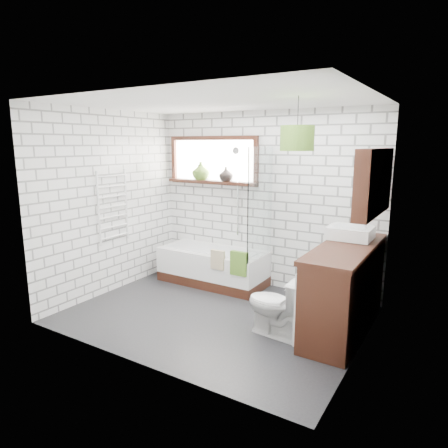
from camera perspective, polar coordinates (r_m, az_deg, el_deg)
The scene contains 22 objects.
floor at distance 4.99m, azimuth -1.33°, elevation -12.87°, with size 3.40×2.60×0.01m, color black.
ceiling at distance 4.57m, azimuth -1.48°, elevation 17.14°, with size 3.40×2.60×0.01m, color white.
wall_back at distance 5.75m, azimuth 5.69°, elevation 3.37°, with size 3.40×0.01×2.50m, color white.
wall_front at distance 3.62m, azimuth -12.70°, elevation -1.62°, with size 3.40×0.01×2.50m, color white.
wall_left at distance 5.72m, azimuth -15.92°, elevation 2.95°, with size 0.01×2.60×2.50m, color white.
wall_right at distance 3.98m, azimuth 19.70°, elevation -0.84°, with size 0.01×2.60×2.50m, color white.
window at distance 6.08m, azimuth -1.71°, elevation 9.07°, with size 1.52×0.16×0.68m, color black.
towel_radiator at distance 5.69m, azimuth -15.59°, elevation 2.42°, with size 0.06×0.52×1.00m, color white.
mirror_cabinet at distance 4.52m, azimuth 20.59°, elevation 5.63°, with size 0.16×1.20×0.70m, color black.
shower_riser at distance 5.88m, azimuth 2.00°, elevation 4.59°, with size 0.02×0.02×1.30m, color silver.
bathtub at distance 5.98m, azimuth -1.61°, elevation -6.04°, with size 1.58×0.70×0.51m, color white.
shower_screen at distance 5.38m, azimuth 5.24°, elevation 2.95°, with size 0.02×0.72×1.50m, color white.
towel_green at distance 5.30m, azimuth 2.14°, elevation -5.66°, with size 0.24×0.07×0.33m, color #4C7723.
towel_beige at distance 5.47m, azimuth -0.90°, elevation -5.13°, with size 0.21×0.05×0.27m, color tan.
vanity at distance 4.66m, azimuth 16.87°, elevation -8.71°, with size 0.54×1.69×0.97m, color black.
basin at distance 4.85m, azimuth 17.60°, elevation -1.18°, with size 0.49×0.43×0.14m, color white.
tap at distance 4.80m, azimuth 19.50°, elevation -0.63°, with size 0.03×0.03×0.17m, color silver.
toilet at distance 4.41m, azimuth 7.57°, elevation -11.43°, with size 0.68×0.39×0.69m, color white.
vase_olive at distance 6.17m, azimuth -3.36°, elevation 7.39°, with size 0.26×0.26×0.27m, color #537C26.
vase_dark at distance 5.93m, azimuth 0.26°, elevation 6.94°, with size 0.20×0.20×0.21m, color black.
bottle at distance 6.17m, azimuth -3.41°, elevation 7.20°, with size 0.07×0.07×0.23m, color #537C26.
pendant at distance 4.04m, azimuth 10.40°, elevation 11.96°, with size 0.33×0.33×0.24m, color #4C7723.
Camera 1 is at (2.47, -3.82, 2.05)m, focal length 32.00 mm.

